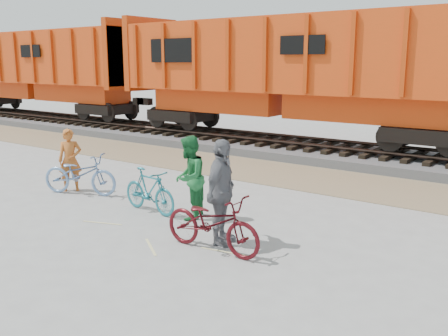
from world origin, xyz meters
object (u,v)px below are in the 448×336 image
at_px(person_solo, 70,160).
at_px(person_man, 189,178).
at_px(bicycle_teal, 149,191).
at_px(hopper_car_center, 287,70).
at_px(person_woman, 221,192).
at_px(bicycle_maroon, 212,223).
at_px(hopper_car_left, 43,68).
at_px(bicycle_blue, 80,174).

relative_size(person_solo, person_man, 0.91).
relative_size(bicycle_teal, person_man, 0.93).
distance_m(hopper_car_center, person_woman, 10.26).
bearing_deg(person_man, person_solo, -113.70).
height_order(bicycle_teal, person_man, person_man).
xyz_separation_m(person_solo, person_woman, (5.48, -0.82, 0.17)).
distance_m(bicycle_maroon, person_solo, 5.72).
distance_m(hopper_car_left, person_woman, 21.13).
bearing_deg(person_man, bicycle_blue, -112.03).
bearing_deg(person_woman, person_solo, 65.77).
height_order(person_solo, person_woman, person_woman).
relative_size(hopper_car_left, bicycle_maroon, 7.03).
xyz_separation_m(bicycle_blue, person_man, (3.51, 0.12, 0.37)).
bearing_deg(bicycle_maroon, hopper_car_center, 21.64).
xyz_separation_m(hopper_car_left, person_woman, (18.88, -9.28, -2.03)).
bearing_deg(hopper_car_left, bicycle_maroon, -27.02).
bearing_deg(bicycle_blue, hopper_car_center, -28.38).
relative_size(hopper_car_center, person_woman, 7.16).
xyz_separation_m(bicycle_teal, person_solo, (-3.01, 0.18, 0.31)).
xyz_separation_m(bicycle_maroon, person_solo, (-5.58, 1.22, 0.29)).
distance_m(bicycle_blue, bicycle_maroon, 5.21).
bearing_deg(bicycle_maroon, bicycle_teal, 67.31).
height_order(hopper_car_center, person_solo, hopper_car_center).
relative_size(bicycle_blue, person_solo, 1.23).
bearing_deg(hopper_car_left, person_woman, -26.17).
xyz_separation_m(bicycle_teal, person_man, (1.00, 0.20, 0.40)).
bearing_deg(bicycle_blue, bicycle_maroon, -123.42).
bearing_deg(hopper_car_left, person_man, -25.87).
height_order(bicycle_blue, person_man, person_man).
bearing_deg(hopper_car_left, person_solo, -32.28).
bearing_deg(person_woman, bicycle_maroon, 178.30).
bearing_deg(bicycle_blue, person_woman, -119.21).
distance_m(person_solo, person_woman, 5.55).
relative_size(hopper_car_left, bicycle_blue, 7.00).
relative_size(bicycle_blue, bicycle_maroon, 1.00).
bearing_deg(person_man, hopper_car_left, -139.83).
distance_m(person_man, person_woman, 1.69).
relative_size(bicycle_maroon, person_man, 1.12).
bearing_deg(bicycle_teal, person_man, -72.54).
distance_m(bicycle_teal, person_solo, 3.04).
bearing_deg(bicycle_maroon, hopper_car_left, 62.29).
bearing_deg(person_woman, hopper_car_center, 6.94).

